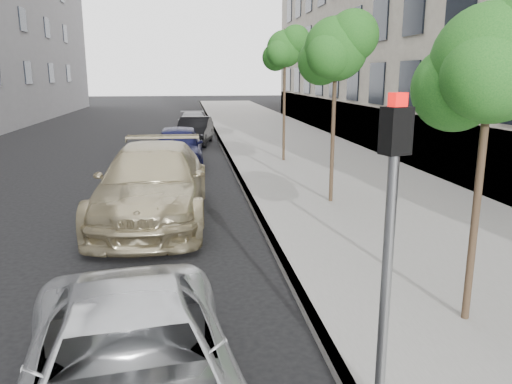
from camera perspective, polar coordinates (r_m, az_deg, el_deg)
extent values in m
cube|color=gray|center=(28.84, 1.72, 6.70)|extent=(6.40, 72.00, 0.14)
cube|color=#9E9B93|center=(28.49, -4.54, 6.59)|extent=(0.15, 72.00, 0.14)
cylinder|color=#38281C|center=(6.92, 24.24, 2.16)|extent=(0.10, 0.10, 4.05)
sphere|color=#155419|center=(6.82, 25.31, 13.13)|extent=(1.45, 1.45, 1.45)
sphere|color=#155419|center=(6.88, 21.79, 10.92)|extent=(1.09, 1.09, 1.09)
cylinder|color=#38281C|center=(12.82, 8.86, 8.85)|extent=(0.10, 0.10, 4.53)
sphere|color=#155419|center=(12.80, 9.12, 15.85)|extent=(1.55, 1.55, 1.55)
sphere|color=#155419|center=(12.73, 11.02, 17.15)|extent=(1.24, 1.24, 1.24)
sphere|color=#155419|center=(12.95, 7.43, 14.54)|extent=(1.16, 1.16, 1.16)
cylinder|color=#38281C|center=(19.12, 3.25, 10.87)|extent=(0.10, 0.10, 4.85)
sphere|color=#155419|center=(19.13, 3.32, 16.04)|extent=(1.35, 1.35, 1.35)
sphere|color=#155419|center=(19.02, 4.54, 16.94)|extent=(1.08, 1.08, 1.08)
sphere|color=#155419|center=(19.31, 2.25, 15.13)|extent=(1.01, 1.01, 1.01)
cylinder|color=#939699|center=(4.95, 14.63, -10.44)|extent=(0.10, 0.10, 2.53)
cube|color=black|center=(4.57, 15.70, 6.75)|extent=(0.29, 0.25, 0.42)
cube|color=red|center=(4.55, 15.92, 10.12)|extent=(0.16, 0.14, 0.12)
imported|color=silver|center=(5.08, -14.12, -19.66)|extent=(2.66, 4.75, 1.26)
imported|color=tan|center=(11.96, -11.68, 0.99)|extent=(2.72, 6.11, 1.74)
imported|color=#0F1133|center=(18.77, -8.89, 5.17)|extent=(1.90, 4.54, 1.53)
imported|color=black|center=(24.81, -7.02, 6.94)|extent=(2.06, 4.24, 1.34)
imported|color=gray|center=(29.55, -7.18, 7.83)|extent=(1.73, 4.26, 1.24)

